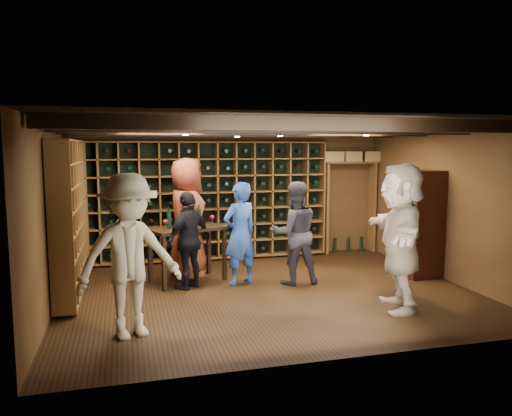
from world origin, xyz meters
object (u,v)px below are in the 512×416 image
object	(u,v)px
display_cabinet	(422,226)
guest_beige	(401,237)
guest_woman_black	(189,240)
guest_khaki	(129,256)
man_grey_suit	(294,233)
tasting_table	(187,234)
man_blue_shirt	(240,234)
guest_red_floral	(187,217)

from	to	relation	value
display_cabinet	guest_beige	bearing A→B (deg)	-131.48
display_cabinet	guest_woman_black	xyz separation A→B (m)	(-3.83, 0.29, -0.11)
display_cabinet	guest_beige	size ratio (longest dim) A/B	0.89
display_cabinet	guest_khaki	size ratio (longest dim) A/B	0.93
man_grey_suit	tasting_table	xyz separation A→B (m)	(-1.63, 0.52, -0.03)
guest_woman_black	guest_beige	xyz separation A→B (m)	(2.59, -1.70, 0.23)
tasting_table	guest_woman_black	bearing A→B (deg)	-114.45
man_blue_shirt	guest_woman_black	size ratio (longest dim) A/B	1.08
tasting_table	man_grey_suit	bearing A→B (deg)	-39.69
guest_red_floral	guest_beige	bearing A→B (deg)	-134.04
man_grey_suit	guest_red_floral	distance (m)	1.84
tasting_table	man_blue_shirt	bearing A→B (deg)	-45.34
man_grey_suit	guest_woman_black	world-z (taller)	man_grey_suit
guest_woman_black	guest_beige	bearing A→B (deg)	108.16
guest_woman_black	man_blue_shirt	bearing A→B (deg)	143.09
display_cabinet	guest_red_floral	bearing A→B (deg)	163.86
man_blue_shirt	man_grey_suit	world-z (taller)	man_grey_suit
man_blue_shirt	guest_red_floral	world-z (taller)	guest_red_floral
man_blue_shirt	guest_red_floral	bearing A→B (deg)	-69.46
guest_red_floral	guest_beige	world-z (taller)	guest_red_floral
guest_red_floral	guest_beige	distance (m)	3.54
display_cabinet	tasting_table	xyz separation A→B (m)	(-3.81, 0.66, -0.07)
guest_khaki	tasting_table	distance (m)	2.35
display_cabinet	guest_red_floral	size ratio (longest dim) A/B	0.88
man_blue_shirt	guest_khaki	world-z (taller)	guest_khaki
guest_woman_black	tasting_table	size ratio (longest dim) A/B	1.14
guest_beige	tasting_table	xyz separation A→B (m)	(-2.57, 2.06, -0.20)
guest_red_floral	tasting_table	size ratio (longest dim) A/B	1.51
man_grey_suit	guest_beige	world-z (taller)	guest_beige
display_cabinet	guest_beige	world-z (taller)	guest_beige
display_cabinet	man_blue_shirt	size ratio (longest dim) A/B	1.08
man_blue_shirt	guest_red_floral	size ratio (longest dim) A/B	0.82
guest_beige	tasting_table	bearing A→B (deg)	-110.56
display_cabinet	guest_woman_black	distance (m)	3.84
guest_red_floral	guest_khaki	distance (m)	2.77
man_grey_suit	guest_khaki	world-z (taller)	guest_khaki
guest_red_floral	guest_beige	xyz separation A→B (m)	(2.51, -2.49, -0.01)
man_blue_shirt	guest_beige	world-z (taller)	guest_beige
tasting_table	guest_red_floral	bearing A→B (deg)	60.29
man_grey_suit	guest_khaki	bearing A→B (deg)	34.53
guest_khaki	guest_beige	size ratio (longest dim) A/B	0.95
guest_woman_black	guest_beige	size ratio (longest dim) A/B	0.76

